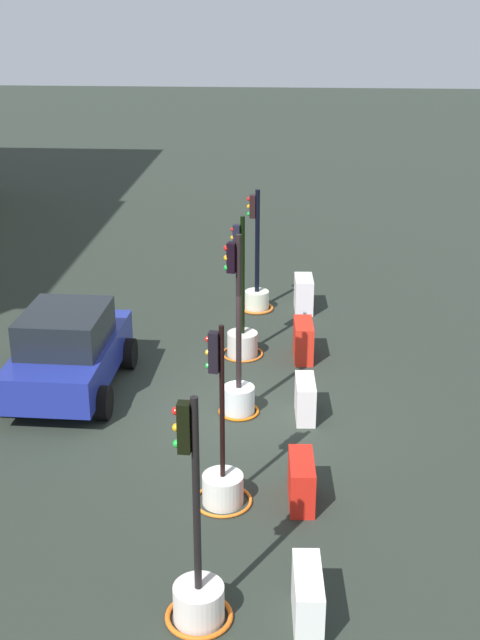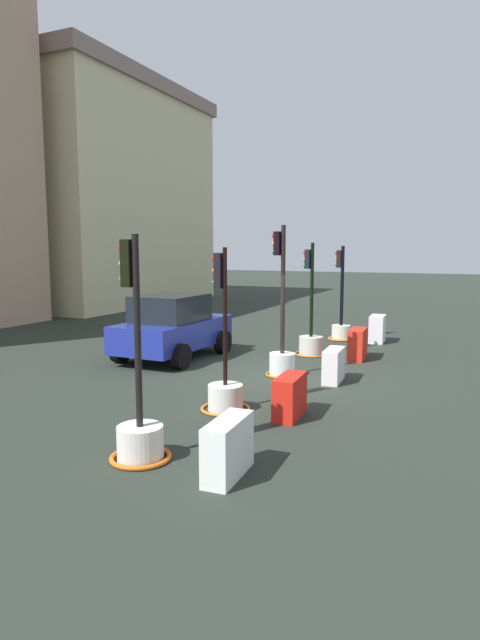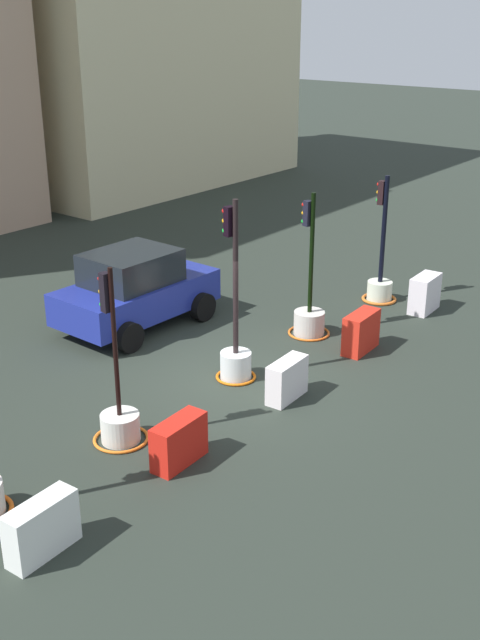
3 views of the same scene
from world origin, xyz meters
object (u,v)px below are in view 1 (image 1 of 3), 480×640
Objects in this scene: traffic_light_3 at (242,336)px; traffic_light_2 at (238,383)px; traffic_light_0 at (198,587)px; construction_barrier_2 at (305,399)px; construction_barrier_1 at (301,481)px; construction_barrier_3 at (303,340)px; traffic_light_4 at (257,290)px; traffic_light_1 at (222,479)px; car_blue_estate at (69,351)px; construction_barrier_4 at (304,294)px; construction_barrier_0 at (308,599)px.

traffic_light_2 is at bearing -177.71° from traffic_light_3.
construction_barrier_2 is (5.83, -1.45, -0.12)m from traffic_light_0.
construction_barrier_1 is 1.07× the size of construction_barrier_2.
construction_barrier_1 is at bearing -157.61° from traffic_light_2.
traffic_light_3 is at bearing 86.75° from construction_barrier_3.
construction_barrier_1 is (-5.90, -1.37, -0.08)m from traffic_light_3.
traffic_light_0 is at bearing 179.10° from traffic_light_4.
construction_barrier_3 is (-0.08, -1.41, -0.04)m from traffic_light_3.
traffic_light_0 is 1.04× the size of traffic_light_4.
traffic_light_1 is 0.85× the size of traffic_light_2.
construction_barrier_4 is at bearing -43.93° from car_blue_estate.
traffic_light_0 is at bearing 179.98° from traffic_light_3.
traffic_light_1 reaches higher than construction_barrier_0.
traffic_light_0 is at bearing -152.42° from car_blue_estate.
traffic_light_4 reaches higher than traffic_light_1.
traffic_light_4 reaches higher than car_blue_estate.
construction_barrier_0 is 1.03× the size of construction_barrier_1.
traffic_light_1 is 6.01m from traffic_light_3.
traffic_light_0 is 2.76m from traffic_light_1.
construction_barrier_3 is at bearing -67.69° from car_blue_estate.
traffic_light_0 is 11.74m from traffic_light_4.
construction_barrier_1 is at bearing -166.91° from traffic_light_3.
construction_barrier_3 is at bearing -93.25° from traffic_light_3.
traffic_light_1 is 3.08m from construction_barrier_0.
traffic_light_3 reaches higher than construction_barrier_1.
traffic_light_1 is at bearing -179.26° from traffic_light_3.
traffic_light_1 is 3.37m from construction_barrier_2.
traffic_light_0 reaches higher than construction_barrier_4.
traffic_light_2 is 3.69m from car_blue_estate.
construction_barrier_0 is (-5.91, -1.34, -0.25)m from traffic_light_2.
construction_barrier_3 is at bearing 0.32° from construction_barrier_0.
traffic_light_2 is 3.52× the size of construction_barrier_3.
construction_barrier_4 is (8.90, -0.05, 0.06)m from construction_barrier_1.
traffic_light_0 reaches higher than traffic_light_4.
car_blue_estate is at bearing 36.55° from construction_barrier_0.
construction_barrier_1 is 6.20m from car_blue_estate.
traffic_light_4 is 3.02× the size of construction_barrier_1.
traffic_light_2 is at bearing -1.13° from traffic_light_0.
traffic_light_1 reaches higher than construction_barrier_2.
traffic_light_2 is 3.71× the size of construction_barrier_2.
traffic_light_3 is 3.15× the size of construction_barrier_3.
traffic_light_1 is 8.98m from traffic_light_4.
traffic_light_3 is (8.76, -0.00, -0.03)m from traffic_light_0.
traffic_light_3 reaches higher than construction_barrier_2.
car_blue_estate is at bearing 80.33° from construction_barrier_2.
construction_barrier_4 is (0.03, -1.24, -0.09)m from traffic_light_4.
traffic_light_0 is 3.35× the size of construction_barrier_2.
construction_barrier_0 is (-2.75, -1.38, -0.03)m from traffic_light_1.
car_blue_estate is (3.92, 3.56, 0.47)m from traffic_light_1.
traffic_light_3 is at bearing 154.71° from construction_barrier_4.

